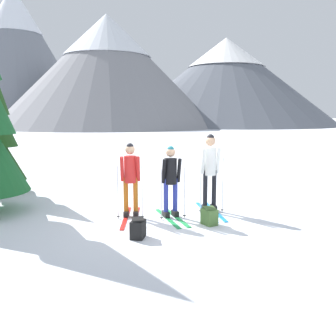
% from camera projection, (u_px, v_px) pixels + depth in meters
% --- Properties ---
extents(ground_plane, '(400.00, 400.00, 0.00)m').
position_uv_depth(ground_plane, '(171.00, 216.00, 8.30)').
color(ground_plane, white).
extents(skier_in_red, '(0.61, 1.82, 1.69)m').
position_uv_depth(skier_in_red, '(130.00, 177.00, 8.12)').
color(skier_in_red, red).
rests_on(skier_in_red, ground).
extents(skier_in_black, '(0.60, 1.62, 1.63)m').
position_uv_depth(skier_in_black, '(171.00, 179.00, 8.11)').
color(skier_in_black, green).
rests_on(skier_in_black, ground).
extents(skier_in_white, '(0.61, 1.80, 1.87)m').
position_uv_depth(skier_in_white, '(210.00, 169.00, 8.62)').
color(skier_in_white, '#1E84D1').
rests_on(skier_in_white, ground).
extents(backpack_on_snow_front, '(0.34, 0.39, 0.38)m').
position_uv_depth(backpack_on_snow_front, '(138.00, 228.00, 6.82)').
color(backpack_on_snow_front, black).
rests_on(backpack_on_snow_front, ground).
extents(backpack_on_snow_beside, '(0.34, 0.38, 0.38)m').
position_uv_depth(backpack_on_snow_beside, '(209.00, 216.00, 7.65)').
color(backpack_on_snow_beside, '#4C7238').
rests_on(backpack_on_snow_beside, ground).
extents(mountain_ridge_distant, '(84.06, 52.42, 29.09)m').
position_uv_depth(mountain_ridge_distant, '(129.00, 70.00, 73.83)').
color(mountain_ridge_distant, slate).
rests_on(mountain_ridge_distant, ground).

